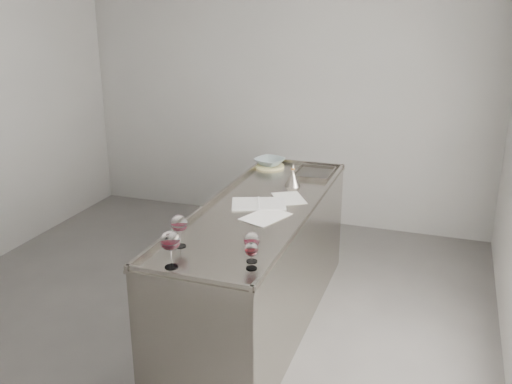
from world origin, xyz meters
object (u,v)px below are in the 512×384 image
(wine_glass_right, at_px, (252,241))
(wine_funnel, at_px, (293,179))
(counter, at_px, (260,266))
(ceramic_bowl, at_px, (270,162))
(notebook, at_px, (259,204))
(wine_glass_small, at_px, (251,250))
(wine_glass_left, at_px, (179,224))
(wine_glass_middle, at_px, (170,242))

(wine_glass_right, distance_m, wine_funnel, 1.42)
(counter, bearing_deg, ceramic_bowl, 104.10)
(notebook, relative_size, ceramic_bowl, 1.83)
(counter, distance_m, wine_glass_right, 1.08)
(wine_glass_small, xyz_separation_m, ceramic_bowl, (-0.53, 1.95, -0.06))
(wine_glass_left, relative_size, notebook, 0.44)
(wine_glass_left, xyz_separation_m, notebook, (0.21, 0.86, -0.14))
(wine_glass_middle, distance_m, notebook, 1.14)
(wine_glass_right, xyz_separation_m, ceramic_bowl, (-0.50, 1.86, -0.08))
(counter, distance_m, notebook, 0.48)
(counter, xyz_separation_m, wine_glass_left, (-0.23, -0.81, 0.61))
(wine_glass_left, height_order, wine_glass_middle, wine_glass_middle)
(wine_glass_left, relative_size, wine_glass_small, 1.29)
(counter, height_order, ceramic_bowl, ceramic_bowl)
(wine_glass_small, bearing_deg, wine_funnel, 97.04)
(notebook, distance_m, wine_funnel, 0.51)
(notebook, bearing_deg, ceramic_bowl, 83.10)
(counter, distance_m, wine_glass_left, 1.04)
(notebook, xyz_separation_m, ceramic_bowl, (-0.23, 0.95, 0.05))
(wine_glass_middle, height_order, wine_funnel, wine_glass_middle)
(ceramic_bowl, bearing_deg, wine_glass_middle, -87.30)
(ceramic_bowl, distance_m, wine_funnel, 0.57)
(wine_glass_small, distance_m, wine_funnel, 1.51)
(wine_glass_right, height_order, wine_funnel, wine_funnel)
(counter, distance_m, wine_glass_middle, 1.26)
(wine_glass_right, bearing_deg, wine_glass_left, 173.60)
(notebook, relative_size, wine_funnel, 2.45)
(wine_glass_small, distance_m, notebook, 1.05)
(wine_glass_left, relative_size, wine_glass_middle, 0.93)
(wine_glass_left, height_order, wine_glass_small, wine_glass_left)
(wine_glass_small, relative_size, notebook, 0.34)
(wine_glass_left, distance_m, wine_glass_small, 0.53)
(wine_glass_small, relative_size, wine_funnel, 0.84)
(wine_glass_left, bearing_deg, wine_funnel, 76.54)
(counter, relative_size, wine_glass_middle, 11.12)
(wine_glass_left, xyz_separation_m, wine_glass_small, (0.51, -0.14, -0.03))
(wine_glass_left, height_order, ceramic_bowl, wine_glass_left)
(wine_glass_middle, relative_size, wine_funnel, 1.16)
(wine_glass_right, bearing_deg, wine_funnel, 96.33)
(wine_glass_left, height_order, wine_glass_right, wine_glass_left)
(counter, height_order, wine_glass_middle, wine_glass_middle)
(wine_glass_right, bearing_deg, wine_glass_small, -71.73)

